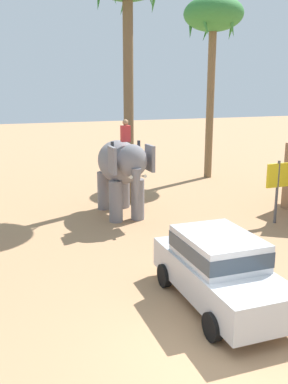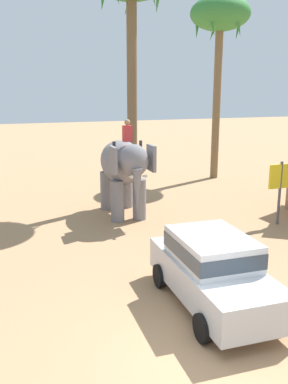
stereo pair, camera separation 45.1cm
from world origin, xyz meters
TOP-DOWN VIEW (x-y plane):
  - ground_plane at (0.00, 0.00)m, footprint 120.00×120.00m
  - car_sedan_foreground at (0.99, 1.73)m, footprint 2.05×4.19m
  - elephant_with_mahout at (1.33, 9.35)m, footprint 1.76×3.91m
  - palm_tree_near_hut at (8.54, 14.65)m, footprint 3.20×3.20m
  - signboard_yellow at (6.38, 6.19)m, footprint 1.00×0.10m

SIDE VIEW (x-z plane):
  - ground_plane at x=0.00m, z-range 0.00..0.00m
  - car_sedan_foreground at x=0.99m, z-range 0.08..1.78m
  - signboard_yellow at x=6.38m, z-range 0.49..2.89m
  - elephant_with_mahout at x=1.33m, z-range 0.05..3.93m
  - palm_tree_near_hut at x=8.54m, z-range 3.62..13.40m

